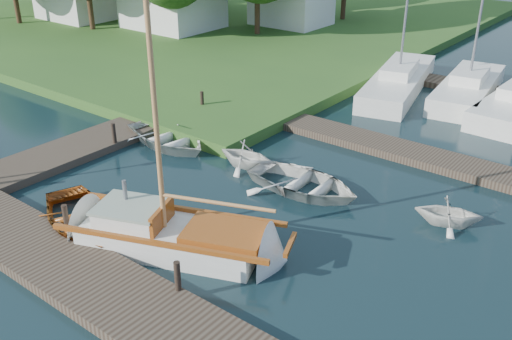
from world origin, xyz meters
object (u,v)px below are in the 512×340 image
Objects in this scene: sailboat at (177,238)px; tender_d at (449,210)px; mooring_post_5 at (202,100)px; tender_b at (246,153)px; mooring_post_2 at (177,276)px; tender_c at (304,180)px; marina_boat_1 at (468,87)px; marina_boat_0 at (398,80)px; mooring_post_1 at (66,217)px; dinghy at (80,215)px; tender_a at (168,135)px; mooring_post_4 at (114,133)px.

sailboat reaches higher than tender_d.
tender_b is at bearing -31.43° from mooring_post_5.
tender_c is (-0.76, 6.64, -0.29)m from mooring_post_2.
marina_boat_1 is at bearing -3.76° from tender_d.
tender_c is 12.29m from marina_boat_0.
tender_d is at bearing 42.01° from mooring_post_1.
marina_boat_0 reaches higher than tender_c.
marina_boat_0 is (1.66, 18.10, 0.16)m from dinghy.
tender_c is (6.46, 0.02, -0.02)m from tender_a.
sailboat reaches higher than tender_c.
sailboat reaches higher than tender_b.
tender_a is (-2.72, 6.62, -0.27)m from mooring_post_1.
tender_c reaches higher than dinghy.
tender_a is 2.11× the size of tender_d.
mooring_post_2 is at bearing -49.64° from mooring_post_5.
dinghy is at bearing -149.25° from tender_a.
marina_boat_0 is (-1.47, 17.15, 0.23)m from sailboat.
mooring_post_5 is 0.08× the size of sailboat.
marina_boat_0 is at bearing -8.70° from tender_b.
marina_boat_1 is (7.33, 13.11, 0.13)m from tender_a.
mooring_post_2 is at bearing -160.30° from tender_b.
marina_boat_1 reaches higher than tender_a.
marina_boat_1 is (8.61, 14.73, -0.14)m from mooring_post_4.
mooring_post_1 reaches higher than tender_c.
sailboat reaches higher than mooring_post_5.
mooring_post_1 is 0.72m from dinghy.
mooring_post_5 is 0.41× the size of tender_d.
marina_boat_1 reaches higher than mooring_post_4.
mooring_post_5 is 5.91m from tender_b.
mooring_post_1 is at bearing 180.00° from mooring_post_2.
mooring_post_4 is 0.20× the size of dinghy.
mooring_post_1 is 3.30m from sailboat.
mooring_post_1 is 0.19× the size of tender_a.
sailboat is at bearing 169.09° from tender_c.
tender_a reaches higher than dinghy.
sailboat is 4.99× the size of tender_d.
mooring_post_4 is 1.00× the size of mooring_post_5.
dinghy is 1.00× the size of tender_c.
tender_d reaches higher than tender_a.
marina_boat_1 is (8.61, 9.73, -0.14)m from mooring_post_5.
mooring_post_1 is 0.20× the size of dinghy.
mooring_post_1 is at bearing -173.21° from sailboat.
tender_a is (-5.61, 5.05, 0.09)m from sailboat.
dinghy is at bearing 175.26° from sailboat.
mooring_post_2 is at bearing 175.87° from marina_boat_0.
mooring_post_1 is 0.37× the size of tender_b.
mooring_post_1 reaches higher than dinghy.
mooring_post_2 is at bearing -77.01° from dinghy.
mooring_post_1 is 7.62m from tender_c.
tender_d is 13.16m from marina_boat_0.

